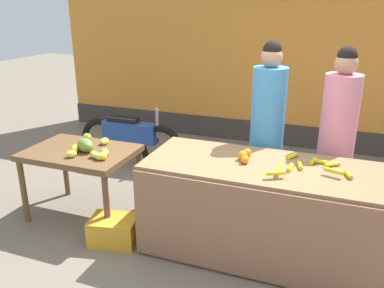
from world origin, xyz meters
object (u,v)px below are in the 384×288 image
(produce_crate, at_px, (114,230))
(produce_sack, at_px, (181,175))
(parked_motorcycle, at_px, (130,139))
(vendor_woman_pink_shirt, at_px, (336,142))
(vendor_woman_blue_shirt, at_px, (267,133))

(produce_crate, distance_m, produce_sack, 1.19)
(parked_motorcycle, xyz_separation_m, produce_crate, (0.79, -1.77, -0.27))
(vendor_woman_pink_shirt, distance_m, parked_motorcycle, 2.84)
(produce_sack, bearing_deg, vendor_woman_blue_shirt, -7.34)
(vendor_woman_pink_shirt, bearing_deg, parked_motorcycle, 165.04)
(produce_sack, bearing_deg, produce_crate, -101.29)
(vendor_woman_blue_shirt, relative_size, vendor_woman_pink_shirt, 1.02)
(vendor_woman_blue_shirt, distance_m, produce_sack, 1.21)
(vendor_woman_pink_shirt, relative_size, parked_motorcycle, 1.15)
(vendor_woman_pink_shirt, bearing_deg, produce_sack, 176.40)
(vendor_woman_pink_shirt, height_order, produce_crate, vendor_woman_pink_shirt)
(vendor_woman_blue_shirt, relative_size, produce_crate, 4.24)
(parked_motorcycle, bearing_deg, vendor_woman_pink_shirt, -14.96)
(parked_motorcycle, bearing_deg, vendor_woman_blue_shirt, -20.18)
(vendor_woman_pink_shirt, height_order, produce_sack, vendor_woman_pink_shirt)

